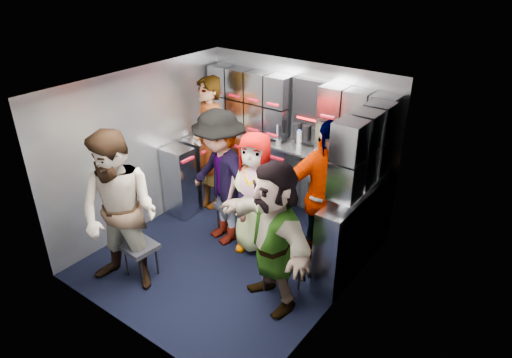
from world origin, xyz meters
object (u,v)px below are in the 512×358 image
Objects in this scene: attendant_arc_d at (324,197)px; attendant_arc_e at (273,236)px; jump_seat_mid_right at (329,228)px; attendant_standing at (209,143)px; jump_seat_center at (264,212)px; attendant_arc_a at (120,214)px; jump_seat_near_left at (140,248)px; attendant_arc_c at (255,193)px; jump_seat_mid_left at (231,208)px; jump_seat_near_right at (282,260)px; attendant_arc_b at (220,179)px.

attendant_arc_d is 0.87m from attendant_arc_e.
attendant_standing is (-1.98, 0.14, 0.55)m from jump_seat_mid_right.
jump_seat_center is 1.11× the size of jump_seat_mid_right.
jump_seat_near_left is at bearing 72.00° from attendant_arc_a.
jump_seat_mid_left is at bearing 153.30° from attendant_arc_c.
jump_seat_near_right is (0.72, -0.66, -0.01)m from jump_seat_center.
attendant_arc_a is at bearing -45.94° from attendant_standing.
jump_seat_near_left and jump_seat_mid_left have the same top height.
attendant_arc_e is (0.72, -0.66, 0.04)m from attendant_arc_c.
attendant_standing reaches higher than jump_seat_mid_right.
jump_seat_mid_left is 1.29m from jump_seat_near_right.
attendant_arc_e is at bearing -1.73° from attendant_standing.
jump_seat_mid_right is 0.97m from attendant_arc_c.
attendant_standing is (-0.47, 1.73, 0.57)m from jump_seat_near_left.
attendant_standing is at bearing 85.77° from attendant_arc_a.
jump_seat_center is at bearing 62.97° from jump_seat_near_left.
attendant_standing reaches higher than attendant_arc_d.
jump_seat_center is 0.94m from attendant_arc_d.
jump_seat_near_right is at bearing 0.34° from attendant_arc_b.
attendant_arc_b is 0.97× the size of attendant_arc_d.
jump_seat_mid_right is at bearing 9.01° from attendant_arc_c.
attendant_arc_e is at bearing 21.02° from jump_seat_near_left.
jump_seat_mid_left is 0.29× the size of attendant_arc_c.
jump_seat_near_left is 0.24× the size of attendant_arc_b.
jump_seat_mid_left is at bearing 62.01° from attendant_arc_a.
attendant_arc_a is 1.01× the size of attendant_arc_d.
jump_seat_near_left is 0.26× the size of attendant_arc_e.
jump_seat_near_left is 0.27× the size of attendant_arc_c.
attendant_standing reaches higher than attendant_arc_e.
attendant_arc_d reaches higher than attendant_arc_c.
attendant_arc_a reaches higher than jump_seat_center.
attendant_arc_c is at bearing 160.52° from attendant_arc_e.
jump_seat_center is 0.30× the size of attendant_arc_e.
jump_seat_near_left is 1.24m from attendant_arc_b.
jump_seat_near_right is 1.31m from attendant_arc_b.
jump_seat_near_right is 0.27× the size of attendant_standing.
jump_seat_mid_right is 1.13m from attendant_arc_e.
jump_seat_mid_left is 0.26× the size of attendant_arc_b.
jump_seat_center is 0.69m from attendant_arc_b.
jump_seat_near_right is 0.31× the size of attendant_arc_e.
jump_seat_mid_right is 0.27× the size of attendant_arc_e.
attendant_arc_d is at bearing 21.09° from attendant_standing.
attendant_arc_b is at bearing -90.00° from jump_seat_mid_left.
jump_seat_mid_right is at bearing 46.43° from jump_seat_near_left.
attendant_arc_b reaches higher than jump_seat_mid_left.
jump_seat_near_right is at bearing -50.24° from attendant_arc_c.
jump_seat_center is at bearing 50.25° from attendant_arc_b.
jump_seat_near_left is at bearing -152.95° from jump_seat_near_right.
jump_seat_center is at bearing -165.83° from jump_seat_mid_right.
attendant_arc_d is 1.11× the size of attendant_arc_e.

